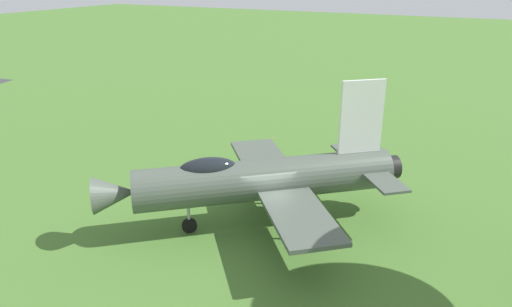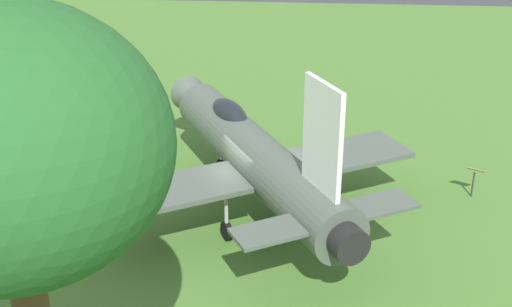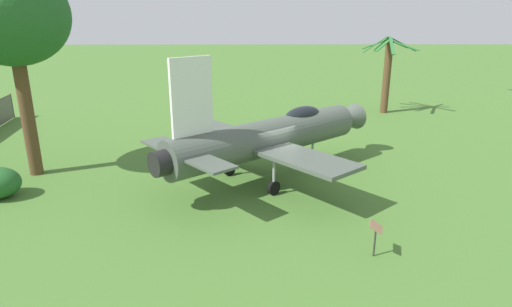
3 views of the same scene
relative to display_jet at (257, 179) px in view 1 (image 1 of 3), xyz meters
The scene contains 3 objects.
ground_plane 2.08m from the display_jet, 40.35° to the left, with size 200.00×200.00×0.00m, color #47722D.
display_jet is the anchor object (origin of this frame).
info_plaque 7.62m from the display_jet, 112.07° to the left, with size 0.56×0.69×1.14m.
Camera 1 is at (7.49, -15.33, 9.74)m, focal length 33.12 mm.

